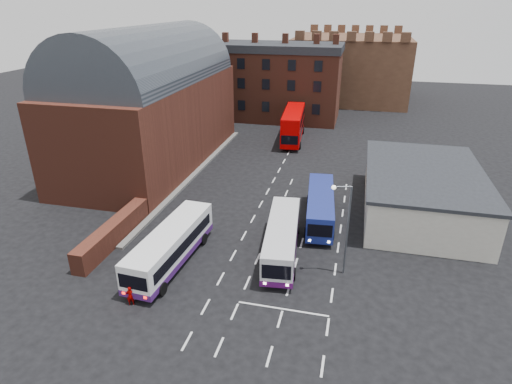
% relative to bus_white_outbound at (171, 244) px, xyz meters
% --- Properties ---
extents(ground, '(180.00, 180.00, 0.00)m').
position_rel_bus_white_outbound_xyz_m(ground, '(4.23, -0.28, -1.68)').
color(ground, black).
extents(railway_station, '(12.00, 28.00, 16.00)m').
position_rel_bus_white_outbound_xyz_m(railway_station, '(-11.27, 20.72, 5.96)').
color(railway_station, '#602B1E').
rests_on(railway_station, ground).
extents(forecourt_wall, '(1.20, 10.00, 1.80)m').
position_rel_bus_white_outbound_xyz_m(forecourt_wall, '(-5.97, 1.72, -0.78)').
color(forecourt_wall, '#602B1E').
rests_on(forecourt_wall, ground).
extents(cream_building, '(10.40, 16.40, 4.25)m').
position_rel_bus_white_outbound_xyz_m(cream_building, '(19.23, 13.72, 0.48)').
color(cream_building, beige).
rests_on(cream_building, ground).
extents(brick_terrace, '(22.00, 10.00, 11.00)m').
position_rel_bus_white_outbound_xyz_m(brick_terrace, '(-1.77, 45.72, 3.82)').
color(brick_terrace, brown).
rests_on(brick_terrace, ground).
extents(castle_keep, '(22.00, 22.00, 12.00)m').
position_rel_bus_white_outbound_xyz_m(castle_keep, '(10.23, 65.72, 4.32)').
color(castle_keep, brown).
rests_on(castle_keep, ground).
extents(bus_white_outbound, '(3.10, 10.53, 2.84)m').
position_rel_bus_white_outbound_xyz_m(bus_white_outbound, '(0.00, 0.00, 0.00)').
color(bus_white_outbound, white).
rests_on(bus_white_outbound, ground).
extents(bus_white_inbound, '(3.33, 10.14, 2.72)m').
position_rel_bus_white_outbound_xyz_m(bus_white_inbound, '(7.92, 3.20, -0.07)').
color(bus_white_inbound, silver).
rests_on(bus_white_inbound, ground).
extents(bus_blue, '(3.21, 10.05, 2.70)m').
position_rel_bus_white_outbound_xyz_m(bus_blue, '(10.23, 9.59, -0.08)').
color(bus_blue, navy).
rests_on(bus_blue, ground).
extents(bus_red_double, '(3.45, 11.20, 4.42)m').
position_rel_bus_white_outbound_xyz_m(bus_red_double, '(3.89, 33.19, 0.67)').
color(bus_red_double, '#C90000').
rests_on(bus_red_double, ground).
extents(street_lamp, '(1.41, 0.53, 7.07)m').
position_rel_bus_white_outbound_xyz_m(street_lamp, '(12.60, 1.74, 2.59)').
color(street_lamp, '#4D5258').
rests_on(street_lamp, ground).
extents(pedestrian_red, '(0.61, 0.51, 1.42)m').
position_rel_bus_white_outbound_xyz_m(pedestrian_red, '(-0.62, -5.22, -0.97)').
color(pedestrian_red, '#810000').
rests_on(pedestrian_red, ground).
extents(pedestrian_beige, '(0.74, 0.62, 1.37)m').
position_rel_bus_white_outbound_xyz_m(pedestrian_beige, '(-0.93, -4.74, -0.99)').
color(pedestrian_beige, tan).
rests_on(pedestrian_beige, ground).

